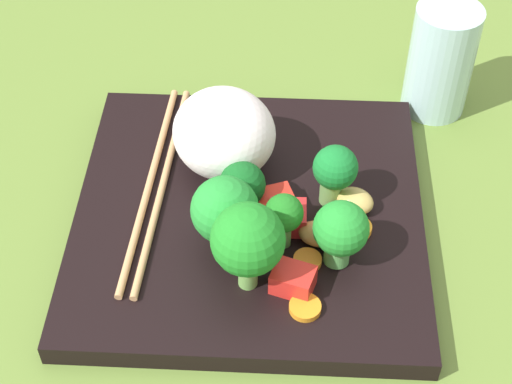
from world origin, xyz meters
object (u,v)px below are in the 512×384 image
Objects in this scene: square_plate at (249,216)px; drinking_glass at (441,60)px; carrot_slice_0 at (332,221)px; chopstick_pair at (156,183)px; broccoli_floret_5 at (335,171)px; rice_mound at (224,133)px.

drinking_glass is (-17.67, -15.42, 4.47)cm from square_plate.
chopstick_pair is (14.58, -4.36, -0.09)cm from carrot_slice_0.
broccoli_floret_5 is at bearing -172.55° from square_plate.
carrot_slice_0 is (-6.71, 1.76, 1.37)cm from square_plate.
broccoli_floret_5 is at bearing 154.34° from rice_mound.
rice_mound is at bearing 120.53° from chopstick_pair.
broccoli_floret_5 is (-9.01, 4.33, -0.11)cm from rice_mound.
square_plate is 23.88cm from drinking_glass.
rice_mound is 0.37× the size of chopstick_pair.
broccoli_floret_5 is (-6.89, -0.90, 4.49)cm from square_plate.
carrot_slice_0 is 15.22cm from chopstick_pair.
chopstick_pair is (7.87, -2.60, 1.27)cm from square_plate.
drinking_glass reaches higher than chopstick_pair.
chopstick_pair is 28.76cm from drinking_glass.
rice_mound reaches higher than broccoli_floret_5.
drinking_glass is (-10.96, -17.19, 3.11)cm from carrot_slice_0.
carrot_slice_0 is (0.18, 2.66, -3.12)cm from broccoli_floret_5.
carrot_slice_0 is (-8.83, 6.99, -3.24)cm from rice_mound.
drinking_glass is at bearing 122.60° from chopstick_pair.
rice_mound is at bearing -38.37° from carrot_slice_0.
rice_mound is 11.72cm from carrot_slice_0.
broccoli_floret_5 reaches higher than square_plate.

